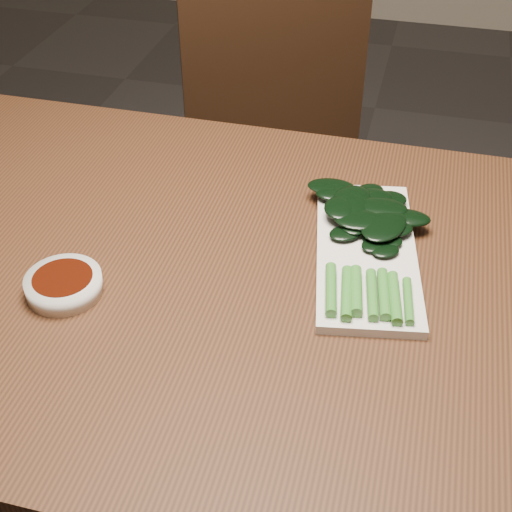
# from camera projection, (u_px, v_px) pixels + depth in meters

# --- Properties ---
(table) EXTENTS (1.40, 0.80, 0.75)m
(table) POSITION_uv_depth(u_px,v_px,m) (255.00, 311.00, 1.02)
(table) COLOR #402312
(table) RESTS_ON ground
(chair_far) EXTENTS (0.55, 0.55, 0.89)m
(chair_far) POSITION_uv_depth(u_px,v_px,m) (282.00, 172.00, 1.66)
(chair_far) COLOR black
(chair_far) RESTS_ON ground
(sauce_bowl) EXTENTS (0.10, 0.10, 0.03)m
(sauce_bowl) POSITION_uv_depth(u_px,v_px,m) (64.00, 284.00, 0.94)
(sauce_bowl) COLOR silver
(sauce_bowl) RESTS_ON table
(serving_plate) EXTENTS (0.19, 0.34, 0.01)m
(serving_plate) POSITION_uv_depth(u_px,v_px,m) (366.00, 252.00, 1.00)
(serving_plate) COLOR silver
(serving_plate) RESTS_ON table
(gai_lan) EXTENTS (0.19, 0.32, 0.02)m
(gai_lan) POSITION_uv_depth(u_px,v_px,m) (369.00, 226.00, 1.02)
(gai_lan) COLOR #3D872E
(gai_lan) RESTS_ON serving_plate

